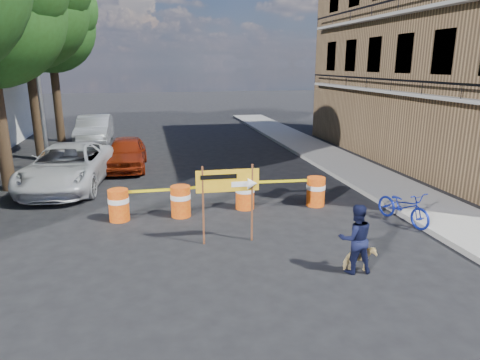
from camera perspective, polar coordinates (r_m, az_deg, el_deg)
name	(u,v)px	position (r m, az deg, el deg)	size (l,w,h in m)	color
ground	(243,257)	(9.92, 0.37, -10.21)	(120.00, 120.00, 0.00)	black
sidewalk_east	(364,175)	(17.36, 16.22, 0.67)	(2.40, 40.00, 0.15)	gray
apartment_building	(477,21)	(21.86, 29.03, 18.00)	(8.00, 16.00, 12.00)	olive
tree_mid_b	(24,3)	(21.42, -26.81, 20.29)	(5.67, 5.40, 9.62)	#332316
tree_far	(50,26)	(26.25, -23.98, 18.27)	(5.04, 4.80, 8.84)	#332316
streetlamp	(38,61)	(18.66, -25.37, 14.18)	(1.25, 0.18, 8.00)	gray
barrel_far_left	(119,204)	(12.41, -15.87, -3.15)	(0.58, 0.58, 0.90)	red
barrel_mid_left	(181,201)	(12.38, -7.92, -2.74)	(0.58, 0.58, 0.90)	red
barrel_mid_right	(245,194)	(12.91, 0.66, -1.83)	(0.58, 0.58, 0.90)	red
barrel_far_right	(316,191)	(13.40, 10.06, -1.44)	(0.58, 0.58, 0.90)	red
detour_sign	(236,186)	(10.23, -0.50, -0.79)	(1.52, 0.29, 1.96)	#592D19
pedestrian	(356,239)	(9.29, 15.15, -7.55)	(0.73, 0.57, 1.50)	black
bicycle	(405,192)	(12.48, 21.13, -1.47)	(0.62, 0.94, 1.79)	#13239C
dog	(359,260)	(9.49, 15.63, -10.17)	(0.30, 0.66, 0.56)	#E0C480
suv_white	(68,167)	(16.31, -21.97, 1.68)	(2.48, 5.39, 1.50)	silver
sedan_red	(126,153)	(18.49, -14.92, 3.50)	(1.57, 3.89, 1.33)	maroon
sedan_silver	(94,130)	(24.74, -18.83, 6.35)	(1.66, 4.75, 1.56)	#A1A2A8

